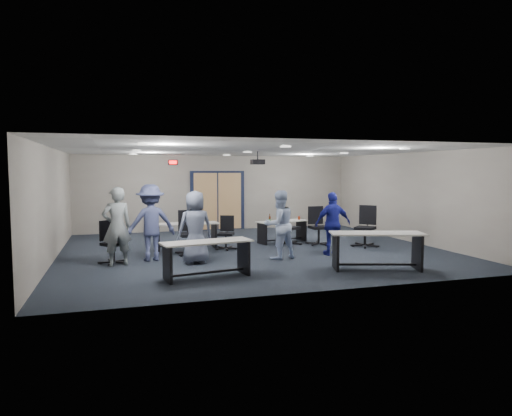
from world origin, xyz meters
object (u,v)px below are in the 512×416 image
object	(u,v)px
chair_back_b	(226,233)
table_back_right	(282,227)
chair_back_c	(290,226)
table_front_right	(377,244)
table_front_left	(207,253)
person_navy	(333,224)
chair_back_d	(319,226)
person_lightblue	(279,225)
person_plaid	(195,227)
table_back_left	(186,231)
person_back	(151,223)
chair_loose_right	(365,226)
chair_loose_left	(113,242)
person_gray	(117,227)
chair_back_a	(190,233)

from	to	relation	value
chair_back_b	table_back_right	bearing A→B (deg)	44.06
table_back_right	chair_back_c	size ratio (longest dim) A/B	1.56
table_front_right	table_back_right	world-z (taller)	table_back_right
table_front_left	person_navy	size ratio (longest dim) A/B	1.18
chair_back_d	chair_back_c	bearing A→B (deg)	160.46
person_navy	person_lightblue	bearing A→B (deg)	4.81
chair_back_d	person_plaid	xyz separation A→B (m)	(-3.88, -1.61, 0.29)
table_back_left	table_front_left	bearing A→B (deg)	-93.17
table_back_right	chair_back_b	bearing A→B (deg)	-173.70
table_back_left	table_back_right	size ratio (longest dim) A/B	1.05
chair_back_b	person_back	size ratio (longest dim) A/B	0.50
chair_loose_right	person_back	distance (m)	5.96
chair_back_c	chair_loose_left	xyz separation A→B (m)	(-4.91, -1.36, -0.04)
table_front_right	person_gray	xyz separation A→B (m)	(-5.40, 2.07, 0.34)
chair_back_d	person_back	distance (m)	4.95
person_navy	person_back	world-z (taller)	person_back
chair_back_d	person_lightblue	size ratio (longest dim) A/B	0.66
person_lightblue	chair_loose_right	bearing A→B (deg)	-174.31
chair_back_a	chair_loose_right	size ratio (longest dim) A/B	0.97
chair_loose_right	chair_back_c	bearing A→B (deg)	-160.88
chair_back_a	chair_loose_right	distance (m)	4.95
chair_loose_right	person_navy	size ratio (longest dim) A/B	0.72
person_lightblue	chair_back_a	bearing A→B (deg)	-42.64
table_back_left	person_lightblue	xyz separation A→B (m)	(1.96, -2.11, 0.35)
chair_back_d	person_plaid	bearing A→B (deg)	-157.81
table_back_right	table_back_left	bearing A→B (deg)	171.34
table_back_right	chair_back_a	distance (m)	3.22
chair_loose_left	table_back_right	bearing A→B (deg)	-15.74
table_back_left	person_plaid	xyz separation A→B (m)	(-0.09, -2.07, 0.36)
table_front_left	chair_back_a	bearing A→B (deg)	79.55
person_gray	person_back	xyz separation A→B (m)	(0.78, 0.41, 0.02)
chair_back_b	person_plaid	bearing A→B (deg)	-100.60
chair_loose_left	person_gray	distance (m)	0.49
person_back	chair_back_c	bearing A→B (deg)	-172.61
table_back_right	chair_back_d	world-z (taller)	chair_back_d
table_front_left	person_navy	distance (m)	3.86
chair_loose_left	person_navy	distance (m)	5.39
chair_back_a	person_navy	size ratio (longest dim) A/B	0.70
person_gray	person_lightblue	size ratio (longest dim) A/B	1.07
chair_loose_right	person_back	world-z (taller)	person_back
person_gray	chair_loose_right	bearing A→B (deg)	173.01
person_navy	table_front_right	bearing A→B (deg)	96.24
chair_back_b	person_back	world-z (taller)	person_back
chair_back_c	person_back	xyz separation A→B (m)	(-4.04, -1.23, 0.37)
chair_back_d	person_lightblue	world-z (taller)	person_lightblue
chair_back_d	person_gray	size ratio (longest dim) A/B	0.62
person_gray	person_plaid	world-z (taller)	person_gray
chair_loose_left	person_navy	bearing A→B (deg)	-41.73
table_back_right	chair_loose_right	size ratio (longest dim) A/B	1.45
table_front_right	chair_back_d	distance (m)	3.44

